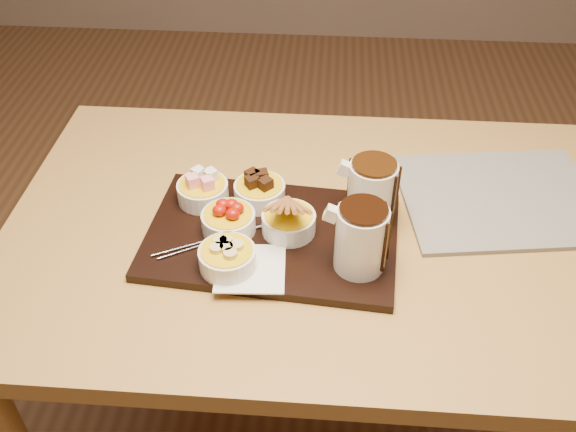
# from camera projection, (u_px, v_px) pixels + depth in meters

# --- Properties ---
(dining_table) EXTENTS (1.20, 0.80, 0.75)m
(dining_table) POSITION_uv_depth(u_px,v_px,m) (315.00, 260.00, 1.30)
(dining_table) COLOR #B08641
(dining_table) RESTS_ON ground
(serving_board) EXTENTS (0.48, 0.34, 0.02)m
(serving_board) POSITION_uv_depth(u_px,v_px,m) (272.00, 236.00, 1.19)
(serving_board) COLOR black
(serving_board) RESTS_ON dining_table
(napkin) EXTENTS (0.13, 0.13, 0.00)m
(napkin) POSITION_uv_depth(u_px,v_px,m) (250.00, 268.00, 1.11)
(napkin) COLOR white
(napkin) RESTS_ON serving_board
(bowl_marshmallows) EXTENTS (0.10, 0.10, 0.04)m
(bowl_marshmallows) POSITION_uv_depth(u_px,v_px,m) (203.00, 192.00, 1.25)
(bowl_marshmallows) COLOR white
(bowl_marshmallows) RESTS_ON serving_board
(bowl_cake) EXTENTS (0.10, 0.10, 0.04)m
(bowl_cake) POSITION_uv_depth(u_px,v_px,m) (260.00, 193.00, 1.25)
(bowl_cake) COLOR white
(bowl_cake) RESTS_ON serving_board
(bowl_strawberries) EXTENTS (0.10, 0.10, 0.04)m
(bowl_strawberries) POSITION_uv_depth(u_px,v_px,m) (229.00, 222.00, 1.18)
(bowl_strawberries) COLOR white
(bowl_strawberries) RESTS_ON serving_board
(bowl_biscotti) EXTENTS (0.10, 0.10, 0.04)m
(bowl_biscotti) POSITION_uv_depth(u_px,v_px,m) (289.00, 223.00, 1.18)
(bowl_biscotti) COLOR white
(bowl_biscotti) RESTS_ON serving_board
(bowl_bananas) EXTENTS (0.10, 0.10, 0.04)m
(bowl_bananas) POSITION_uv_depth(u_px,v_px,m) (227.00, 259.00, 1.11)
(bowl_bananas) COLOR white
(bowl_bananas) RESTS_ON serving_board
(pitcher_dark_chocolate) EXTENTS (0.10, 0.10, 0.12)m
(pitcher_dark_chocolate) POSITION_uv_depth(u_px,v_px,m) (361.00, 239.00, 1.08)
(pitcher_dark_chocolate) COLOR silver
(pitcher_dark_chocolate) RESTS_ON serving_board
(pitcher_milk_chocolate) EXTENTS (0.10, 0.10, 0.12)m
(pitcher_milk_chocolate) POSITION_uv_depth(u_px,v_px,m) (371.00, 193.00, 1.18)
(pitcher_milk_chocolate) COLOR silver
(pitcher_milk_chocolate) RESTS_ON serving_board
(fondue_skewers) EXTENTS (0.15, 0.24, 0.01)m
(fondue_skewers) POSITION_uv_depth(u_px,v_px,m) (221.00, 237.00, 1.17)
(fondue_skewers) COLOR silver
(fondue_skewers) RESTS_ON serving_board
(newspaper) EXTENTS (0.43, 0.36, 0.01)m
(newspaper) POSITION_uv_depth(u_px,v_px,m) (500.00, 198.00, 1.29)
(newspaper) COLOR beige
(newspaper) RESTS_ON dining_table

